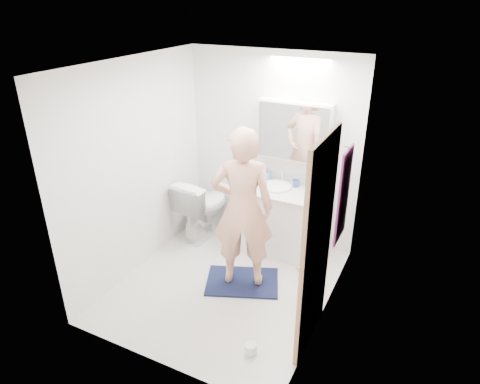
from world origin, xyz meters
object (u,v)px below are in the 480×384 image
Objects in this scene: vanity_cabinet at (274,220)px; soap_bottle_a at (262,172)px; medicine_cabinet at (294,131)px; toothbrush_cup at (296,183)px; person at (243,209)px; toilet_paper_roll at (251,349)px; toilet at (203,206)px; soap_bottle_b at (268,174)px.

soap_bottle_a reaches higher than vanity_cabinet.
medicine_cabinet is 9.37× the size of toothbrush_cup.
toothbrush_cup is at bearing -34.00° from medicine_cabinet.
person is at bearing -102.36° from toothbrush_cup.
soap_bottle_a reaches higher than toothbrush_cup.
person is (-0.03, -0.86, 0.55)m from vanity_cabinet.
toilet_paper_roll is at bearing -79.29° from medicine_cabinet.
toilet is 7.50× the size of toilet_paper_roll.
soap_bottle_b is (0.79, 0.30, 0.49)m from toilet.
soap_bottle_a is at bearing 148.21° from vanity_cabinet.
soap_bottle_b is 1.57× the size of toilet_paper_roll.
toothbrush_cup is (1.16, 0.28, 0.45)m from toilet.
vanity_cabinet is 1.02× the size of medicine_cabinet.
toilet_paper_roll is at bearing 98.19° from person.
vanity_cabinet is 1.86m from toilet_paper_roll.
toilet reaches higher than toilet_paper_roll.
toilet is at bearing -166.71° from toothbrush_cup.
soap_bottle_a is at bearing -154.89° from toilet.
toothbrush_cup is (0.22, 1.02, -0.07)m from person.
toothbrush_cup reaches higher than toilet_paper_roll.
soap_bottle_b is at bearing 25.97° from soap_bottle_a.
medicine_cabinet reaches higher than toothbrush_cup.
medicine_cabinet reaches higher than person.
toilet is at bearing -173.22° from vanity_cabinet.
toothbrush_cup is (0.38, -0.02, -0.04)m from soap_bottle_b.
toilet is (-1.09, -0.33, -1.09)m from medicine_cabinet.
toilet_paper_roll is (0.49, -1.76, -0.34)m from vanity_cabinet.
medicine_cabinet is 0.67m from soap_bottle_b.
toothbrush_cup is at bearing -3.03° from soap_bottle_b.
person is 1.03m from soap_bottle_a.
toilet_paper_roll is at bearing -68.85° from soap_bottle_a.
medicine_cabinet is at bearing 100.71° from toilet_paper_roll.
toilet is 8.78× the size of toothbrush_cup.
medicine_cabinet is 0.64m from toothbrush_cup.
toothbrush_cup is at bearing -124.34° from person.
soap_bottle_b reaches higher than toilet.
toilet reaches higher than vanity_cabinet.
medicine_cabinet reaches higher than soap_bottle_b.
toilet_paper_roll is (1.46, -1.64, -0.36)m from toilet.
toothbrush_cup is 2.10m from toilet_paper_roll.
toilet_paper_roll is (0.37, -1.97, -1.45)m from medicine_cabinet.
soap_bottle_a is (-0.22, 1.01, 0.00)m from person.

